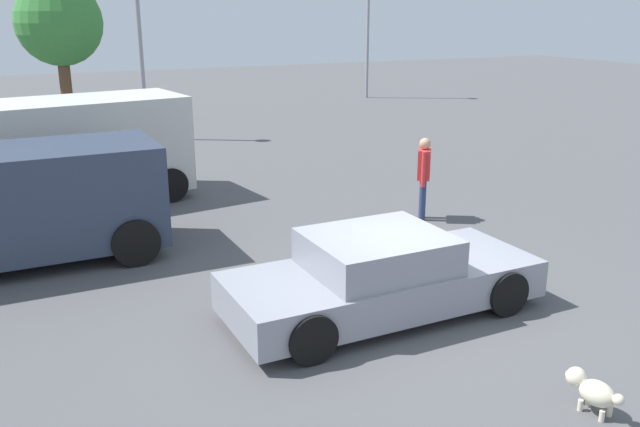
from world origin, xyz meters
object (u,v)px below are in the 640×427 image
(suv_dark, at_px, (11,202))
(pedestrian, at_px, (424,171))
(dog, at_px, (592,390))
(van_white, at_px, (63,150))
(sedan_foreground, at_px, (381,276))
(light_post_mid, at_px, (138,19))

(suv_dark, bearing_deg, pedestrian, 172.99)
(dog, relative_size, van_white, 0.12)
(sedan_foreground, xyz_separation_m, pedestrian, (3.00, 3.42, 0.44))
(suv_dark, bearing_deg, light_post_mid, -113.20)
(van_white, bearing_deg, light_post_mid, -122.35)
(pedestrian, bearing_deg, dog, -72.90)
(dog, height_order, pedestrian, pedestrian)
(suv_dark, bearing_deg, dog, 125.11)
(dog, distance_m, van_white, 11.43)
(suv_dark, height_order, pedestrian, suv_dark)
(light_post_mid, bearing_deg, van_white, -114.33)
(sedan_foreground, relative_size, light_post_mid, 0.81)
(dog, relative_size, pedestrian, 0.40)
(light_post_mid, bearing_deg, pedestrian, -74.26)
(van_white, distance_m, pedestrian, 7.57)
(sedan_foreground, distance_m, dog, 3.16)
(sedan_foreground, bearing_deg, suv_dark, 135.66)
(sedan_foreground, relative_size, pedestrian, 2.66)
(dog, xyz_separation_m, light_post_mid, (-0.91, 17.65, 3.51))
(dog, bearing_deg, light_post_mid, -8.22)
(van_white, relative_size, pedestrian, 3.20)
(van_white, height_order, pedestrian, van_white)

